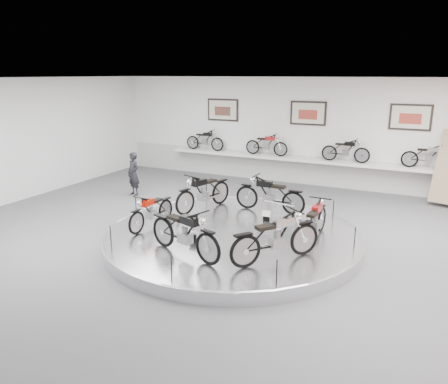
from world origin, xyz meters
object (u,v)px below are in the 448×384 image
at_px(bike_a, 315,221).
at_px(bike_b, 270,194).
at_px(shelf, 304,160).
at_px(bike_e, 184,232).
at_px(bike_d, 151,211).
at_px(visitor, 133,174).
at_px(display_platform, 232,237).
at_px(bike_f, 276,237).
at_px(bike_c, 203,192).

xyz_separation_m(bike_a, bike_b, (-1.70, 1.59, 0.05)).
bearing_deg(shelf, bike_a, -71.88).
distance_m(bike_b, bike_e, 3.76).
distance_m(bike_d, visitor, 4.32).
bearing_deg(visitor, shelf, 58.82).
distance_m(display_platform, bike_f, 2.12).
bearing_deg(display_platform, bike_b, 81.50).
bearing_deg(bike_f, bike_a, 22.51).
height_order(bike_f, visitor, visitor).
relative_size(bike_e, visitor, 1.19).
height_order(bike_c, bike_e, bike_c).
distance_m(bike_c, visitor, 3.65).
xyz_separation_m(bike_c, visitor, (-3.43, 1.25, -0.08)).
height_order(shelf, bike_f, bike_f).
bearing_deg(display_platform, bike_e, -99.53).
bearing_deg(bike_e, bike_f, 34.06).
xyz_separation_m(bike_a, bike_e, (-2.29, -2.12, 0.06)).
height_order(bike_b, bike_f, bike_f).
xyz_separation_m(bike_b, bike_e, (-0.59, -3.71, 0.01)).
distance_m(display_platform, shelf, 6.46).
xyz_separation_m(bike_f, visitor, (-6.52, 3.78, -0.08)).
height_order(shelf, bike_d, bike_d).
relative_size(display_platform, bike_b, 3.63).
bearing_deg(visitor, display_platform, -6.39).
height_order(bike_a, bike_b, bike_b).
bearing_deg(bike_c, bike_d, 2.14).
relative_size(bike_c, bike_f, 0.99).
height_order(shelf, bike_c, bike_c).
relative_size(bike_c, bike_e, 1.01).
xyz_separation_m(bike_a, visitor, (-6.93, 2.22, -0.01)).
distance_m(bike_d, bike_e, 2.07).
bearing_deg(bike_e, bike_b, 98.46).
bearing_deg(bike_c, bike_b, 125.39).
xyz_separation_m(display_platform, bike_b, (0.29, 1.92, 0.67)).
height_order(bike_a, visitor, visitor).
relative_size(bike_b, bike_c, 0.97).
xyz_separation_m(bike_e, visitor, (-4.64, 4.34, -0.07)).
bearing_deg(bike_a, bike_d, 104.91).
relative_size(shelf, bike_d, 7.31).
xyz_separation_m(bike_c, bike_e, (1.21, -3.09, -0.00)).
xyz_separation_m(display_platform, bike_a, (1.99, 0.33, 0.62)).
distance_m(bike_a, bike_c, 3.63).
distance_m(display_platform, bike_d, 2.16).
relative_size(shelf, bike_f, 5.97).
xyz_separation_m(display_platform, bike_f, (1.57, -1.23, 0.69)).
relative_size(bike_b, bike_d, 1.17).
bearing_deg(bike_e, display_platform, 97.93).
height_order(bike_b, bike_d, bike_b).
relative_size(display_platform, bike_d, 4.25).
relative_size(bike_a, bike_b, 0.91).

